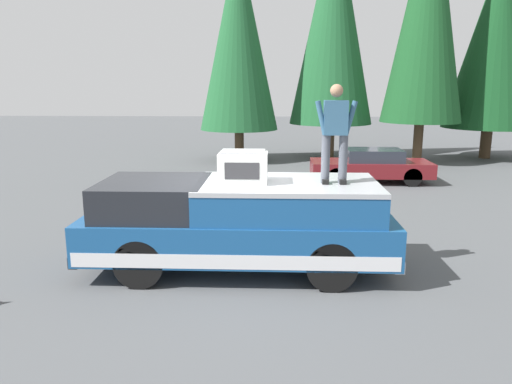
{
  "coord_description": "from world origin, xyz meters",
  "views": [
    {
      "loc": [
        -8.32,
        -0.73,
        3.32
      ],
      "look_at": [
        0.59,
        -0.37,
        1.35
      ],
      "focal_mm": 34.01,
      "sensor_mm": 36.0,
      "label": 1
    }
  ],
  "objects_px": {
    "person_on_truck_bed": "(335,131)",
    "parked_car_maroon": "(371,166)",
    "compressor_unit": "(243,167)",
    "pickup_truck": "(239,224)"
  },
  "relations": [
    {
      "from": "pickup_truck",
      "to": "parked_car_maroon",
      "type": "relative_size",
      "value": 1.35
    },
    {
      "from": "person_on_truck_bed",
      "to": "parked_car_maroon",
      "type": "xyz_separation_m",
      "value": [
        8.51,
        -2.32,
        -1.97
      ]
    },
    {
      "from": "compressor_unit",
      "to": "parked_car_maroon",
      "type": "height_order",
      "value": "compressor_unit"
    },
    {
      "from": "pickup_truck",
      "to": "compressor_unit",
      "type": "bearing_deg",
      "value": -133.42
    },
    {
      "from": "pickup_truck",
      "to": "parked_car_maroon",
      "type": "height_order",
      "value": "pickup_truck"
    },
    {
      "from": "person_on_truck_bed",
      "to": "parked_car_maroon",
      "type": "distance_m",
      "value": 9.03
    },
    {
      "from": "pickup_truck",
      "to": "compressor_unit",
      "type": "distance_m",
      "value": 1.06
    },
    {
      "from": "pickup_truck",
      "to": "person_on_truck_bed",
      "type": "bearing_deg",
      "value": -92.62
    },
    {
      "from": "pickup_truck",
      "to": "person_on_truck_bed",
      "type": "distance_m",
      "value": 2.37
    },
    {
      "from": "person_on_truck_bed",
      "to": "compressor_unit",
      "type": "bearing_deg",
      "value": 90.42
    }
  ]
}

